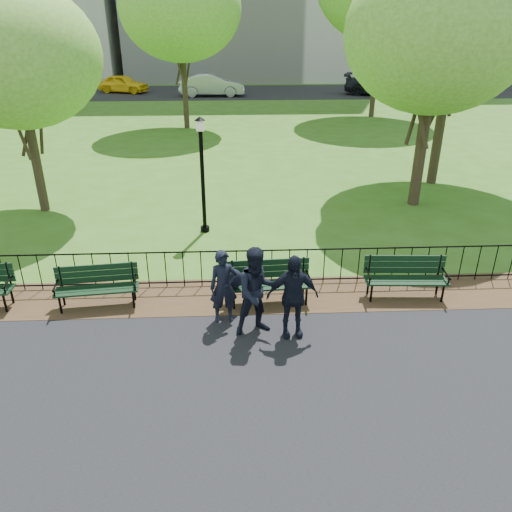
{
  "coord_description": "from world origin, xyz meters",
  "views": [
    {
      "loc": [
        -0.24,
        -8.09,
        5.59
      ],
      "look_at": [
        0.22,
        1.5,
        0.99
      ],
      "focal_mm": 35.0,
      "sensor_mm": 36.0,
      "label": 1
    }
  ],
  "objects_px": {
    "person_left": "(224,287)",
    "person_mid": "(258,291)",
    "tree_near_e": "(437,34)",
    "sedan_silver": "(212,85)",
    "lamppost": "(202,171)",
    "sedan_dark": "(381,84)",
    "park_bench_left_a": "(97,282)",
    "person_right": "(292,296)",
    "tree_far_c": "(180,8)",
    "park_bench_right_a": "(406,273)",
    "park_bench_main": "(253,278)",
    "tree_near_w": "(16,56)",
    "taxi": "(123,84)"
  },
  "relations": [
    {
      "from": "person_mid",
      "to": "lamppost",
      "type": "bearing_deg",
      "value": 89.26
    },
    {
      "from": "tree_near_w",
      "to": "taxi",
      "type": "bearing_deg",
      "value": 95.65
    },
    {
      "from": "tree_near_w",
      "to": "person_right",
      "type": "xyz_separation_m",
      "value": [
        7.12,
        -7.32,
        -3.75
      ]
    },
    {
      "from": "person_left",
      "to": "lamppost",
      "type": "bearing_deg",
      "value": 88.99
    },
    {
      "from": "park_bench_left_a",
      "to": "tree_far_c",
      "type": "bearing_deg",
      "value": 82.63
    },
    {
      "from": "tree_near_e",
      "to": "person_right",
      "type": "relative_size",
      "value": 4.41
    },
    {
      "from": "taxi",
      "to": "sedan_dark",
      "type": "bearing_deg",
      "value": -77.58
    },
    {
      "from": "person_mid",
      "to": "park_bench_left_a",
      "type": "bearing_deg",
      "value": 146.19
    },
    {
      "from": "person_left",
      "to": "person_mid",
      "type": "bearing_deg",
      "value": -42.21
    },
    {
      "from": "tree_near_e",
      "to": "person_mid",
      "type": "bearing_deg",
      "value": -127.58
    },
    {
      "from": "person_mid",
      "to": "sedan_silver",
      "type": "xyz_separation_m",
      "value": [
        -1.91,
        32.64,
        -0.06
      ]
    },
    {
      "from": "person_left",
      "to": "taxi",
      "type": "relative_size",
      "value": 0.37
    },
    {
      "from": "tree_near_e",
      "to": "tree_far_c",
      "type": "relative_size",
      "value": 0.86
    },
    {
      "from": "park_bench_left_a",
      "to": "person_mid",
      "type": "distance_m",
      "value": 3.56
    },
    {
      "from": "park_bench_main",
      "to": "person_mid",
      "type": "height_order",
      "value": "person_mid"
    },
    {
      "from": "park_bench_main",
      "to": "sedan_silver",
      "type": "height_order",
      "value": "sedan_silver"
    },
    {
      "from": "tree_near_e",
      "to": "park_bench_right_a",
      "type": "bearing_deg",
      "value": -110.66
    },
    {
      "from": "tree_far_c",
      "to": "person_left",
      "type": "xyz_separation_m",
      "value": [
        2.28,
        -19.81,
        -5.27
      ]
    },
    {
      "from": "park_bench_left_a",
      "to": "lamppost",
      "type": "bearing_deg",
      "value": 56.4
    },
    {
      "from": "sedan_dark",
      "to": "person_mid",
      "type": "bearing_deg",
      "value": -177.55
    },
    {
      "from": "sedan_silver",
      "to": "taxi",
      "type": "bearing_deg",
      "value": 72.9
    },
    {
      "from": "tree_near_w",
      "to": "sedan_dark",
      "type": "height_order",
      "value": "tree_near_w"
    },
    {
      "from": "person_mid",
      "to": "sedan_silver",
      "type": "bearing_deg",
      "value": 78.96
    },
    {
      "from": "park_bench_right_a",
      "to": "tree_near_w",
      "type": "relative_size",
      "value": 0.27
    },
    {
      "from": "lamppost",
      "to": "sedan_silver",
      "type": "height_order",
      "value": "lamppost"
    },
    {
      "from": "tree_near_w",
      "to": "sedan_silver",
      "type": "bearing_deg",
      "value": 79.84
    },
    {
      "from": "park_bench_right_a",
      "to": "person_mid",
      "type": "xyz_separation_m",
      "value": [
        -3.29,
        -1.24,
        0.33
      ]
    },
    {
      "from": "lamppost",
      "to": "person_right",
      "type": "relative_size",
      "value": 1.93
    },
    {
      "from": "tree_near_w",
      "to": "person_mid",
      "type": "xyz_separation_m",
      "value": [
        6.47,
        -7.19,
        -3.7
      ]
    },
    {
      "from": "taxi",
      "to": "sedan_dark",
      "type": "distance_m",
      "value": 20.74
    },
    {
      "from": "tree_far_c",
      "to": "person_right",
      "type": "height_order",
      "value": "tree_far_c"
    },
    {
      "from": "tree_near_w",
      "to": "sedan_silver",
      "type": "relative_size",
      "value": 1.32
    },
    {
      "from": "lamppost",
      "to": "person_right",
      "type": "bearing_deg",
      "value": -70.25
    },
    {
      "from": "person_left",
      "to": "person_right",
      "type": "height_order",
      "value": "person_right"
    },
    {
      "from": "park_bench_right_a",
      "to": "sedan_silver",
      "type": "distance_m",
      "value": 31.84
    },
    {
      "from": "park_bench_left_a",
      "to": "tree_near_e",
      "type": "xyz_separation_m",
      "value": [
        8.88,
        6.02,
        4.61
      ]
    },
    {
      "from": "sedan_silver",
      "to": "sedan_dark",
      "type": "relative_size",
      "value": 0.9
    },
    {
      "from": "person_mid",
      "to": "sedan_dark",
      "type": "distance_m",
      "value": 34.5
    },
    {
      "from": "lamppost",
      "to": "tree_near_w",
      "type": "distance_m",
      "value": 6.26
    },
    {
      "from": "tree_near_w",
      "to": "person_left",
      "type": "bearing_deg",
      "value": -49.25
    },
    {
      "from": "park_bench_left_a",
      "to": "sedan_silver",
      "type": "relative_size",
      "value": 0.35
    },
    {
      "from": "tree_near_e",
      "to": "sedan_silver",
      "type": "relative_size",
      "value": 1.48
    },
    {
      "from": "park_bench_right_a",
      "to": "tree_far_c",
      "type": "relative_size",
      "value": 0.21
    },
    {
      "from": "person_right",
      "to": "person_left",
      "type": "bearing_deg",
      "value": 152.48
    },
    {
      "from": "tree_near_w",
      "to": "taxi",
      "type": "distance_m",
      "value": 28.2
    },
    {
      "from": "lamppost",
      "to": "tree_far_c",
      "type": "relative_size",
      "value": 0.37
    },
    {
      "from": "park_bench_main",
      "to": "person_left",
      "type": "xyz_separation_m",
      "value": [
        -0.61,
        -0.62,
        0.15
      ]
    },
    {
      "from": "park_bench_right_a",
      "to": "lamppost",
      "type": "bearing_deg",
      "value": 142.14
    },
    {
      "from": "park_bench_main",
      "to": "sedan_dark",
      "type": "bearing_deg",
      "value": 66.75
    },
    {
      "from": "person_left",
      "to": "park_bench_right_a",
      "type": "bearing_deg",
      "value": 3.16
    }
  ]
}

